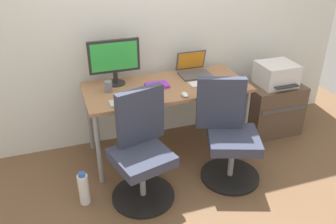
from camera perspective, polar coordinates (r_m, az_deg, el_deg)
ground_plane at (r=3.71m, az=-0.25°, el=-6.17°), size 5.28×5.28×0.00m
back_wall at (r=3.56m, az=-2.54°, el=15.24°), size 4.40×0.04×2.60m
desk at (r=3.38m, az=-0.27°, el=3.19°), size 1.54×0.68×0.74m
office_chair_left at (r=2.95m, az=-4.28°, el=-6.49°), size 0.54×0.54×0.94m
office_chair_right at (r=3.20m, az=9.68°, el=-3.81°), size 0.56×0.56×0.94m
side_cabinet at (r=4.10m, az=16.30°, el=0.67°), size 0.59×0.45×0.56m
printer at (r=3.94m, az=17.08°, el=5.84°), size 0.38×0.40×0.24m
water_bottle_on_floor at (r=3.09m, az=-13.43°, el=-11.94°), size 0.09×0.09×0.31m
desktop_monitor at (r=3.34m, az=-8.67°, el=8.46°), size 0.48×0.18×0.43m
open_laptop at (r=3.62m, az=4.14°, el=6.95°), size 0.31×0.27×0.22m
keyboard_by_monitor at (r=3.05m, az=-6.27°, el=1.70°), size 0.34×0.12×0.02m
keyboard_by_laptop at (r=3.41m, az=6.26°, el=4.67°), size 0.34×0.12×0.02m
mouse_by_monitor at (r=3.43m, az=11.25°, el=4.53°), size 0.06×0.10×0.03m
mouse_by_laptop at (r=3.14m, az=2.74°, el=2.82°), size 0.06×0.10×0.03m
coffee_mug at (r=3.33m, az=9.34°, el=4.56°), size 0.08×0.08×0.09m
pen_cup at (r=3.25m, az=-9.59°, el=4.06°), size 0.07×0.07×0.10m
notebook at (r=3.33m, az=-1.77°, el=4.33°), size 0.21×0.15×0.03m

